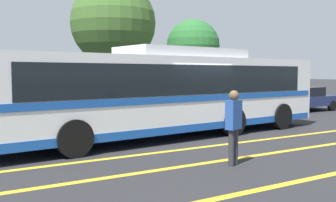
% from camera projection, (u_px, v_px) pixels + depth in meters
% --- Properties ---
extents(ground_plane, '(220.00, 220.00, 0.00)m').
position_uv_depth(ground_plane, '(188.00, 136.00, 13.58)').
color(ground_plane, '#262628').
extents(lane_strip_0, '(32.79, 0.20, 0.01)m').
position_uv_depth(lane_strip_0, '(207.00, 147.00, 11.67)').
color(lane_strip_0, gold).
rests_on(lane_strip_0, ground_plane).
extents(lane_strip_1, '(32.79, 0.20, 0.01)m').
position_uv_depth(lane_strip_1, '(246.00, 157.00, 10.23)').
color(lane_strip_1, gold).
rests_on(lane_strip_1, ground_plane).
extents(lane_strip_2, '(32.79, 0.20, 0.01)m').
position_uv_depth(lane_strip_2, '(321.00, 177.00, 8.29)').
color(lane_strip_2, gold).
rests_on(lane_strip_2, ground_plane).
extents(curb_strip, '(40.79, 0.36, 0.15)m').
position_uv_depth(curb_strip, '(110.00, 120.00, 17.80)').
color(curb_strip, '#99999E').
rests_on(curb_strip, ground_plane).
extents(transit_bus, '(13.27, 3.79, 3.04)m').
position_uv_depth(transit_bus, '(168.00, 91.00, 13.44)').
color(transit_bus, silver).
rests_on(transit_bus, ground_plane).
extents(parked_car_2, '(4.48, 1.83, 1.34)m').
position_uv_depth(parked_car_2, '(102.00, 109.00, 16.47)').
color(parked_car_2, navy).
rests_on(parked_car_2, ground_plane).
extents(parked_car_3, '(4.61, 2.15, 1.45)m').
position_uv_depth(parked_car_3, '(212.00, 102.00, 19.26)').
color(parked_car_3, '#9E9EA3').
rests_on(parked_car_3, ground_plane).
extents(parked_car_4, '(4.15, 2.16, 1.38)m').
position_uv_depth(parked_car_4, '(304.00, 99.00, 22.66)').
color(parked_car_4, navy).
rests_on(parked_car_4, ground_plane).
extents(pedestrian_0, '(0.47, 0.34, 1.78)m').
position_uv_depth(pedestrian_0, '(234.00, 123.00, 9.24)').
color(pedestrian_0, '#2D2D33').
rests_on(pedestrian_0, ground_plane).
extents(tree_1, '(3.15, 3.15, 5.36)m').
position_uv_depth(tree_1, '(193.00, 46.00, 23.33)').
color(tree_1, '#513823').
rests_on(tree_1, ground_plane).
extents(tree_2, '(4.75, 4.75, 7.35)m').
position_uv_depth(tree_2, '(113.00, 23.00, 21.96)').
color(tree_2, '#513823').
rests_on(tree_2, ground_plane).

